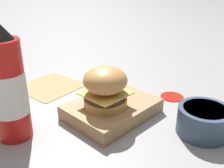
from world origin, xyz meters
The scene contains 7 objects.
ground_plane centered at (0.00, 0.00, 0.00)m, with size 6.00×6.00×0.00m, color gray.
serving_board centered at (-0.04, -0.01, 0.02)m, with size 0.21×0.16×0.04m.
burger centered at (-0.02, -0.02, 0.08)m, with size 0.10×0.10×0.10m.
ketchup_bottle centered at (0.17, -0.11, 0.11)m, with size 0.07×0.07×0.25m.
side_bowl centered at (-0.13, 0.18, 0.03)m, with size 0.12×0.12×0.06m.
ketchup_puddle centered at (-0.23, 0.04, 0.00)m, with size 0.06×0.06×0.00m.
parchment_square centered at (-0.03, -0.27, 0.00)m, with size 0.18×0.18×0.00m.
Camera 1 is at (0.37, 0.38, 0.34)m, focal length 42.00 mm.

